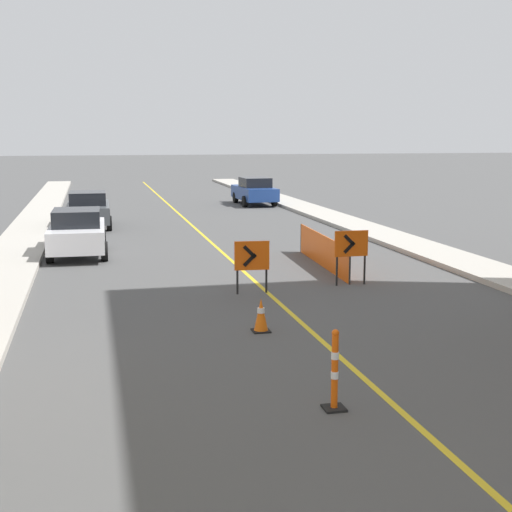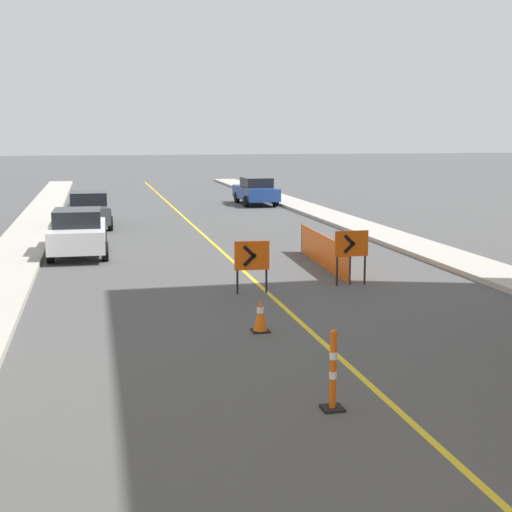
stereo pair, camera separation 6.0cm
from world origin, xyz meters
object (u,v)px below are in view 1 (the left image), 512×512
(parked_car_curb_near, at_px, (77,232))
(parked_car_curb_mid, at_px, (88,209))
(parked_car_curb_far, at_px, (255,191))
(arrow_barricade_secondary, at_px, (351,246))
(traffic_cone_third, at_px, (261,315))
(arrow_barricade_primary, at_px, (252,258))
(delineator_post_rear, at_px, (335,375))

(parked_car_curb_near, bearing_deg, parked_car_curb_mid, 88.44)
(parked_car_curb_mid, relative_size, parked_car_curb_far, 0.99)
(arrow_barricade_secondary, bearing_deg, parked_car_curb_near, 137.68)
(traffic_cone_third, bearing_deg, arrow_barricade_primary, 80.33)
(traffic_cone_third, bearing_deg, parked_car_curb_far, 77.39)
(arrow_barricade_primary, relative_size, parked_car_curb_mid, 0.32)
(delineator_post_rear, bearing_deg, parked_car_curb_near, 104.76)
(parked_car_curb_near, distance_m, parked_car_curb_mid, 7.46)
(arrow_barricade_primary, bearing_deg, delineator_post_rear, -89.69)
(delineator_post_rear, distance_m, parked_car_curb_mid, 22.71)
(traffic_cone_third, xyz_separation_m, parked_car_curb_far, (5.91, 26.42, 0.45))
(delineator_post_rear, bearing_deg, arrow_barricade_secondary, 67.99)
(arrow_barricade_secondary, distance_m, parked_car_curb_mid, 15.69)
(parked_car_curb_mid, distance_m, parked_car_curb_far, 12.63)
(delineator_post_rear, xyz_separation_m, parked_car_curb_far, (5.83, 30.82, 0.26))
(delineator_post_rear, relative_size, parked_car_curb_mid, 0.29)
(arrow_barricade_secondary, bearing_deg, parked_car_curb_mid, 116.06)
(arrow_barricade_primary, bearing_deg, parked_car_curb_mid, 110.01)
(arrow_barricade_secondary, height_order, parked_car_curb_far, parked_car_curb_far)
(arrow_barricade_secondary, height_order, parked_car_curb_near, parked_car_curb_near)
(traffic_cone_third, bearing_deg, arrow_barricade_secondary, 48.92)
(parked_car_curb_near, height_order, parked_car_curb_far, same)
(traffic_cone_third, relative_size, arrow_barricade_secondary, 0.47)
(traffic_cone_third, distance_m, parked_car_curb_mid, 18.37)
(delineator_post_rear, relative_size, arrow_barricade_primary, 0.91)
(traffic_cone_third, relative_size, parked_car_curb_far, 0.16)
(arrow_barricade_primary, bearing_deg, parked_car_curb_far, 81.04)
(arrow_barricade_primary, bearing_deg, arrow_barricade_secondary, 12.48)
(arrow_barricade_secondary, distance_m, parked_car_curb_near, 9.86)
(parked_car_curb_far, bearing_deg, parked_car_curb_mid, -140.36)
(traffic_cone_third, relative_size, delineator_post_rear, 0.57)
(delineator_post_rear, distance_m, arrow_barricade_primary, 7.98)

